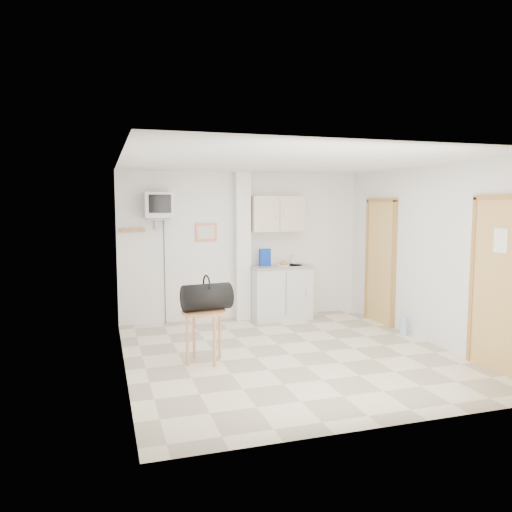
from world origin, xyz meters
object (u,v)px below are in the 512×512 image
object	(u,v)px
crt_television	(159,206)
water_bottle	(404,326)
round_table	(204,319)
duffel_bag	(207,297)

from	to	relation	value
crt_television	water_bottle	xyz separation A→B (m)	(3.43, -1.62, -1.79)
round_table	duffel_bag	size ratio (longest dim) A/B	1.02
duffel_bag	water_bottle	bearing A→B (deg)	-1.52
round_table	water_bottle	xyz separation A→B (m)	(3.12, 0.37, -0.41)
duffel_bag	round_table	bearing A→B (deg)	-160.11
round_table	duffel_bag	distance (m)	0.27
round_table	duffel_bag	xyz separation A→B (m)	(0.05, 0.02, 0.27)
round_table	water_bottle	world-z (taller)	round_table
crt_television	round_table	bearing A→B (deg)	-81.22
crt_television	water_bottle	bearing A→B (deg)	-25.32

